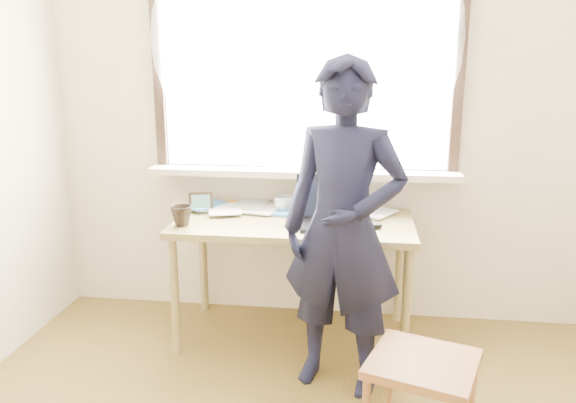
# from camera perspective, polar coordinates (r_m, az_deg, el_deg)

# --- Properties ---
(room_shell) EXTENTS (3.52, 4.02, 2.61)m
(room_shell) POSITION_cam_1_polar(r_m,az_deg,el_deg) (1.58, 1.69, 16.00)
(room_shell) COLOR beige
(room_shell) RESTS_ON ground
(desk) EXTENTS (1.33, 0.66, 0.71)m
(desk) POSITION_cam_1_polar(r_m,az_deg,el_deg) (3.17, 0.61, -3.19)
(desk) COLOR olive
(desk) RESTS_ON ground
(laptop) EXTENTS (0.42, 0.36, 0.25)m
(laptop) POSITION_cam_1_polar(r_m,az_deg,el_deg) (3.09, 4.45, -1.12)
(laptop) COLOR black
(laptop) RESTS_ON desk
(mug_white) EXTENTS (0.16, 0.16, 0.09)m
(mug_white) POSITION_cam_1_polar(r_m,az_deg,el_deg) (3.33, -0.43, -0.22)
(mug_white) COLOR white
(mug_white) RESTS_ON desk
(mug_dark) EXTENTS (0.14, 0.14, 0.11)m
(mug_dark) POSITION_cam_1_polar(r_m,az_deg,el_deg) (3.09, -10.75, -1.43)
(mug_dark) COLOR black
(mug_dark) RESTS_ON desk
(mouse) EXTENTS (0.08, 0.06, 0.03)m
(mouse) POSITION_cam_1_polar(r_m,az_deg,el_deg) (3.03, 8.80, -2.43)
(mouse) COLOR black
(mouse) RESTS_ON desk
(desk_clutter) EXTENTS (0.79, 0.51, 0.03)m
(desk_clutter) POSITION_cam_1_polar(r_m,az_deg,el_deg) (3.37, -4.54, -0.56)
(desk_clutter) COLOR gold
(desk_clutter) RESTS_ON desk
(book_a) EXTENTS (0.21, 0.27, 0.02)m
(book_a) POSITION_cam_1_polar(r_m,az_deg,el_deg) (3.45, -5.35, -0.33)
(book_a) COLOR white
(book_a) RESTS_ON desk
(book_b) EXTENTS (0.27, 0.30, 0.02)m
(book_b) POSITION_cam_1_polar(r_m,az_deg,el_deg) (3.34, 7.63, -0.93)
(book_b) COLOR white
(book_b) RESTS_ON desk
(picture_frame) EXTENTS (0.14, 0.05, 0.11)m
(picture_frame) POSITION_cam_1_polar(r_m,az_deg,el_deg) (3.34, -8.85, -0.17)
(picture_frame) COLOR black
(picture_frame) RESTS_ON desk
(work_chair) EXTENTS (0.51, 0.50, 0.42)m
(work_chair) POSITION_cam_1_polar(r_m,az_deg,el_deg) (2.43, 13.47, -16.70)
(work_chair) COLOR brown
(work_chair) RESTS_ON ground
(person) EXTENTS (0.67, 0.52, 1.62)m
(person) POSITION_cam_1_polar(r_m,az_deg,el_deg) (2.67, 5.64, -2.82)
(person) COLOR black
(person) RESTS_ON ground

